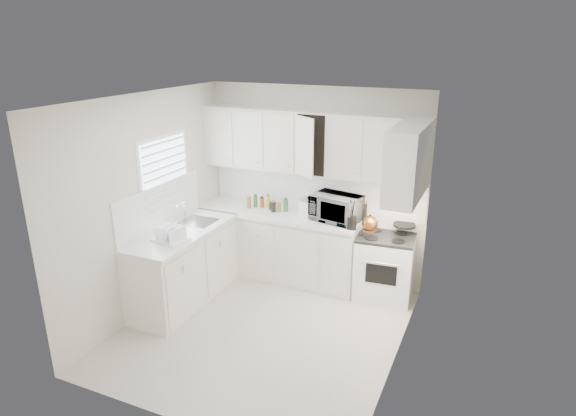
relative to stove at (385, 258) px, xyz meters
The scene contains 36 objects.
floor 1.77m from the stove, 129.42° to the right, with size 3.20×3.20×0.00m, color beige.
ceiling 2.66m from the stove, 129.42° to the right, with size 3.20×3.20×0.00m, color white.
wall_back 1.35m from the stove, 164.49° to the left, with size 3.00×3.00×0.00m, color silver.
wall_front 3.19m from the stove, 110.25° to the right, with size 3.00×3.00×0.00m, color silver.
wall_left 2.98m from the stove, 153.12° to the right, with size 3.20×3.20×0.00m, color silver.
wall_right 1.57m from the stove, 71.77° to the right, with size 3.20×3.20×0.00m, color silver.
window_blinds 2.91m from the stove, 159.52° to the right, with size 0.06×0.96×1.06m, color white, non-canonical shape.
lower_cabinets_back 1.46m from the stove, behind, with size 2.22×0.60×0.90m, color silver, non-canonical shape.
lower_cabinets_left 2.53m from the stove, 154.09° to the right, with size 0.60×1.60×0.90m, color silver, non-canonical shape.
countertop_back 1.51m from the stove, behind, with size 2.24×0.64×0.05m, color silver.
countertop_left 2.55m from the stove, 154.00° to the right, with size 0.64×1.62×0.05m, color silver.
backsplash_back 1.30m from the stove, 164.99° to the left, with size 2.98×0.02×0.55m, color white.
backsplash_left 2.87m from the stove, 156.70° to the right, with size 0.02×1.60×0.55m, color white.
upper_cabinets_back 1.45m from the stove, behind, with size 3.00×0.33×0.80m, color silver, non-canonical shape.
upper_cabinets_right 1.11m from the stove, 61.31° to the right, with size 0.33×0.90×0.80m, color silver, non-canonical shape.
sink 2.44m from the stove, 161.58° to the right, with size 0.42×0.38×0.30m, color gray, non-canonical shape.
stove is the anchor object (origin of this frame).
tea_kettle 0.57m from the stove, 138.37° to the right, with size 0.24×0.20×0.22m, color brown, non-canonical shape.
frying_pan 0.49m from the stove, 41.63° to the left, with size 0.28×0.47×0.04m, color black, non-canonical shape.
microwave 0.91m from the stove, behind, with size 0.60×0.33×0.41m, color gray.
rice_cooker 1.18m from the stove, behind, with size 0.27×0.27×0.27m, color white, non-canonical shape.
paper_towel 1.22m from the stove, 168.53° to the left, with size 0.12×0.12×0.27m, color white.
utensil_crock 0.75m from the stove, 150.96° to the right, with size 0.13×0.13×0.39m, color black, non-canonical shape.
dish_rack 2.66m from the stove, 147.13° to the right, with size 0.38×0.29×0.21m, color white, non-canonical shape.
spice_left_0 1.98m from the stove, behind, with size 0.06×0.06×0.13m, color olive.
spice_left_1 1.91m from the stove, behind, with size 0.06×0.06×0.13m, color #297D42.
spice_left_2 1.84m from the stove, behind, with size 0.06×0.06×0.13m, color #B34D17.
spice_left_3 1.76m from the stove, behind, with size 0.06×0.06×0.13m, color #BCD532.
spice_left_4 1.69m from the stove, behind, with size 0.06×0.06×0.13m, color #533E17.
spice_left_5 1.62m from the stove, behind, with size 0.06×0.06×0.13m, color black.
spice_left_6 1.55m from the stove, behind, with size 0.06×0.06×0.13m, color olive.
spice_left_7 1.48m from the stove, behind, with size 0.06×0.06×0.13m, color #297D42.
sauce_right_0 0.72m from the stove, 162.25° to the left, with size 0.06×0.06×0.19m, color #B34D17.
sauce_right_1 0.68m from the stove, 167.44° to the left, with size 0.06×0.06×0.19m, color #BCD532.
sauce_right_2 0.65m from the stove, 157.58° to the left, with size 0.06×0.06×0.19m, color #533E17.
sauce_right_3 0.61m from the stove, 163.40° to the left, with size 0.06×0.06×0.19m, color black.
Camera 1 is at (2.24, -4.40, 3.18)m, focal length 30.93 mm.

